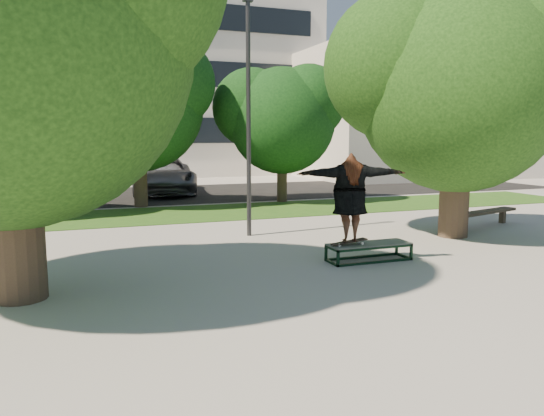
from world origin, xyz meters
name	(u,v)px	position (x,y,z in m)	size (l,w,h in m)	color
ground	(283,290)	(0.00, 0.00, 0.00)	(120.00, 120.00, 0.00)	gray
grass_strip	(209,213)	(1.00, 9.50, 0.01)	(30.00, 4.00, 0.02)	#1C4A15
asphalt_strip	(153,195)	(0.00, 16.00, 0.01)	(40.00, 8.00, 0.01)	black
tree_right	(455,78)	(5.92, 3.08, 4.09)	(6.24, 5.33, 6.51)	#38281E
bg_tree_mid	(135,98)	(-1.08, 12.08, 4.02)	(5.76, 4.92, 6.24)	#38281E
bg_tree_right	(280,114)	(4.43, 11.57, 3.49)	(5.04, 4.31, 5.43)	#38281E
lamppost	(248,116)	(1.00, 5.00, 3.15)	(0.25, 0.15, 6.11)	#2D2D30
office_building	(89,59)	(-2.00, 31.98, 8.00)	(30.00, 14.12, 16.00)	#B8B2AB
side_building	(413,116)	(18.00, 22.00, 4.00)	(15.00, 10.00, 8.00)	beige
grind_box	(369,252)	(2.50, 1.38, 0.19)	(1.80, 0.60, 0.38)	black
skater_rig	(350,198)	(2.02, 1.38, 1.37)	(2.34, 1.16, 1.92)	white
bench	(482,214)	(7.84, 3.98, 0.38)	(2.99, 1.20, 0.46)	#453A29
car_dark	(27,190)	(-5.00, 13.50, 0.64)	(1.35, 3.88, 1.28)	black
car_grey	(164,176)	(0.56, 16.50, 0.82)	(2.73, 5.92, 1.64)	#5E5D63
car_silver_b	(162,177)	(0.50, 16.50, 0.75)	(2.09, 5.15, 1.49)	#B7B6BC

